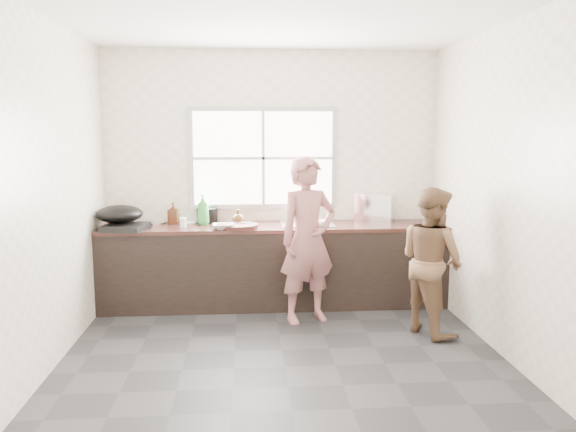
{
  "coord_description": "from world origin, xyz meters",
  "views": [
    {
      "loc": [
        -0.29,
        -4.53,
        1.81
      ],
      "look_at": [
        0.1,
        0.65,
        1.05
      ],
      "focal_mm": 35.0,
      "sensor_mm": 36.0,
      "label": 1
    }
  ],
  "objects": [
    {
      "name": "person_side",
      "position": [
        1.39,
        0.34,
        0.67
      ],
      "size": [
        0.73,
        0.81,
        1.34
      ],
      "primitive_type": "imported",
      "rotation": [
        0.0,
        0.0,
        1.99
      ],
      "color": "brown",
      "rests_on": "floor"
    },
    {
      "name": "pot_lid_left",
      "position": [
        -1.45,
        1.16,
        0.87
      ],
      "size": [
        0.35,
        0.35,
        0.01
      ],
      "primitive_type": "cylinder",
      "rotation": [
        0.0,
        0.0,
        -0.39
      ],
      "color": "silver",
      "rests_on": "countertop"
    },
    {
      "name": "bottle_green",
      "position": [
        -0.74,
        1.39,
        1.03
      ],
      "size": [
        0.17,
        0.17,
        0.33
      ],
      "primitive_type": "imported",
      "rotation": [
        0.0,
        0.0,
        -0.42
      ],
      "color": "green",
      "rests_on": "countertop"
    },
    {
      "name": "bottle_brown_short",
      "position": [
        -0.37,
        1.33,
        0.94
      ],
      "size": [
        0.12,
        0.12,
        0.15
      ],
      "primitive_type": "imported",
      "rotation": [
        0.0,
        0.0,
        0.01
      ],
      "color": "#462D11",
      "rests_on": "countertop"
    },
    {
      "name": "cutting_board",
      "position": [
        -0.37,
        1.14,
        0.88
      ],
      "size": [
        0.46,
        0.46,
        0.04
      ],
      "primitive_type": "cylinder",
      "rotation": [
        0.0,
        0.0,
        0.17
      ],
      "color": "#321813",
      "rests_on": "countertop"
    },
    {
      "name": "burner",
      "position": [
        -1.49,
        1.1,
        0.89
      ],
      "size": [
        0.46,
        0.46,
        0.06
      ],
      "primitive_type": "cube",
      "rotation": [
        0.0,
        0.0,
        -0.19
      ],
      "color": "black",
      "rests_on": "countertop"
    },
    {
      "name": "window_frame",
      "position": [
        -0.1,
        1.59,
        1.55
      ],
      "size": [
        1.6,
        0.05,
        1.1
      ],
      "primitive_type": "cube",
      "color": "#9EA0A5",
      "rests_on": "wall_back"
    },
    {
      "name": "faucet",
      "position": [
        0.35,
        1.49,
        1.01
      ],
      "size": [
        0.02,
        0.02,
        0.3
      ],
      "primitive_type": "cylinder",
      "color": "silver",
      "rests_on": "countertop"
    },
    {
      "name": "dish_rack",
      "position": [
        1.13,
        1.52,
        1.01
      ],
      "size": [
        0.48,
        0.42,
        0.3
      ],
      "primitive_type": "cube",
      "rotation": [
        0.0,
        0.0,
        -0.43
      ],
      "color": "silver",
      "rests_on": "countertop"
    },
    {
      "name": "bowl_held",
      "position": [
        0.39,
        1.08,
        0.89
      ],
      "size": [
        0.19,
        0.19,
        0.06
      ],
      "primitive_type": "imported",
      "rotation": [
        0.0,
        0.0,
        0.04
      ],
      "color": "white",
      "rests_on": "countertop"
    },
    {
      "name": "ceiling",
      "position": [
        0.0,
        0.0,
        2.71
      ],
      "size": [
        3.6,
        3.2,
        0.01
      ],
      "primitive_type": "cube",
      "color": "silver",
      "rests_on": "wall_back"
    },
    {
      "name": "bowl_crabs",
      "position": [
        0.41,
        1.08,
        0.89
      ],
      "size": [
        0.22,
        0.22,
        0.06
      ],
      "primitive_type": "imported",
      "rotation": [
        0.0,
        0.0,
        0.09
      ],
      "color": "white",
      "rests_on": "countertop"
    },
    {
      "name": "pot_lid_right",
      "position": [
        -1.29,
        1.52,
        0.87
      ],
      "size": [
        0.35,
        0.35,
        0.01
      ],
      "primitive_type": "cylinder",
      "rotation": [
        0.0,
        0.0,
        0.37
      ],
      "color": "#A9ACB0",
      "rests_on": "countertop"
    },
    {
      "name": "woman",
      "position": [
        0.3,
        0.74,
        0.75
      ],
      "size": [
        0.64,
        0.53,
        1.5
      ],
      "primitive_type": "imported",
      "rotation": [
        0.0,
        0.0,
        0.37
      ],
      "color": "#A46662",
      "rests_on": "floor"
    },
    {
      "name": "floor",
      "position": [
        0.0,
        0.0,
        -0.01
      ],
      "size": [
        3.6,
        3.2,
        0.01
      ],
      "primitive_type": "cube",
      "color": "#29292C",
      "rests_on": "ground"
    },
    {
      "name": "cabinet",
      "position": [
        0.0,
        1.29,
        0.41
      ],
      "size": [
        3.6,
        0.62,
        0.82
      ],
      "primitive_type": "cube",
      "color": "black",
      "rests_on": "floor"
    },
    {
      "name": "wall_front",
      "position": [
        0.0,
        -1.6,
        1.35
      ],
      "size": [
        3.6,
        0.01,
        2.7
      ],
      "primitive_type": "cube",
      "color": "beige",
      "rests_on": "ground"
    },
    {
      "name": "cleaver",
      "position": [
        -0.35,
        1.22,
        0.9
      ],
      "size": [
        0.2,
        0.11,
        0.01
      ],
      "primitive_type": "cube",
      "rotation": [
        0.0,
        0.0,
        0.11
      ],
      "color": "#ADB1B4",
      "rests_on": "cutting_board"
    },
    {
      "name": "black_pot",
      "position": [
        -0.71,
        1.52,
        0.94
      ],
      "size": [
        0.28,
        0.28,
        0.16
      ],
      "primitive_type": "cylinder",
      "rotation": [
        0.0,
        0.0,
        0.31
      ],
      "color": "black",
      "rests_on": "countertop"
    },
    {
      "name": "sink",
      "position": [
        0.35,
        1.29,
        0.86
      ],
      "size": [
        0.55,
        0.45,
        0.02
      ],
      "primitive_type": "cube",
      "color": "silver",
      "rests_on": "countertop"
    },
    {
      "name": "window_glazing",
      "position": [
        -0.1,
        1.57,
        1.55
      ],
      "size": [
        1.5,
        0.01,
        1.0
      ],
      "primitive_type": "cube",
      "color": "white",
      "rests_on": "window_frame"
    },
    {
      "name": "bowl_mince",
      "position": [
        -0.52,
        1.08,
        0.89
      ],
      "size": [
        0.23,
        0.23,
        0.05
      ],
      "primitive_type": "imported",
      "rotation": [
        0.0,
        0.0,
        0.04
      ],
      "color": "silver",
      "rests_on": "countertop"
    },
    {
      "name": "wall_back",
      "position": [
        0.0,
        1.6,
        1.35
      ],
      "size": [
        3.6,
        0.01,
        2.7
      ],
      "primitive_type": "cube",
      "color": "silver",
      "rests_on": "ground"
    },
    {
      "name": "countertop",
      "position": [
        0.0,
        1.29,
        0.84
      ],
      "size": [
        3.6,
        0.64,
        0.04
      ],
      "primitive_type": "cube",
      "color": "#341A15",
      "rests_on": "cabinet"
    },
    {
      "name": "glass_jar",
      "position": [
        -0.94,
        1.23,
        0.91
      ],
      "size": [
        0.07,
        0.07,
        0.1
      ],
      "primitive_type": "cylinder",
      "rotation": [
        0.0,
        0.0,
        0.02
      ],
      "color": "white",
      "rests_on": "countertop"
    },
    {
      "name": "plate_food",
      "position": [
        -0.91,
        1.52,
        0.87
      ],
      "size": [
        0.27,
        0.27,
        0.02
      ],
      "primitive_type": "cylinder",
      "rotation": [
        0.0,
        0.0,
        -0.4
      ],
      "color": "white",
      "rests_on": "countertop"
    },
    {
      "name": "wall_left",
      "position": [
        -1.8,
        0.0,
        1.35
      ],
      "size": [
        0.01,
        3.2,
        2.7
      ],
      "primitive_type": "cube",
      "color": "beige",
      "rests_on": "ground"
    },
    {
      "name": "bottle_brown_tall",
      "position": [
        -1.07,
        1.47,
        0.96
      ],
      "size": [
        0.1,
        0.11,
        0.21
      ],
      "primitive_type": "imported",
      "rotation": [
        0.0,
        0.0,
        -0.13
      ],
      "color": "#3E1F0F",
      "rests_on": "countertop"
    },
    {
      "name": "wall_right",
      "position": [
        1.8,
        0.0,
        1.35
      ],
      "size": [
        0.01,
        3.2,
        2.7
      ],
      "primitive_type": "cube",
      "color": "beige",
      "rests_on": "ground"
    },
    {
      "name": "wok",
      "position": [
        -1.57,
        1.2,
        1.01
      ],
      "size": [
        0.6,
        0.6,
        0.18
      ],
      "primitive_type": "ellipsoid",
      "rotation": [
        0.0,
        0.0,
        -0.34
      ],
      "color": "black",
      "rests_on": "burner"
    }
  ]
}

